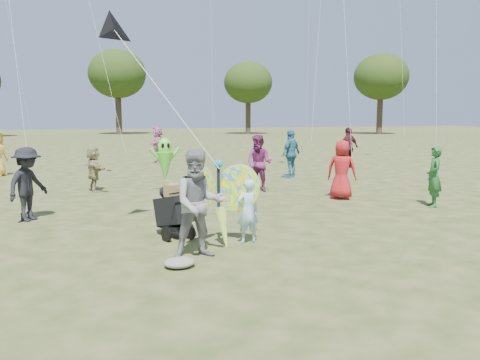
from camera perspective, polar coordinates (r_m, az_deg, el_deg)
name	(u,v)px	position (r m, az deg, el deg)	size (l,w,h in m)	color
ground	(277,248)	(8.82, 4.51, -8.31)	(160.00, 160.00, 0.00)	#51592B
child_girl	(248,211)	(9.02, 0.94, -3.82)	(0.46, 0.30, 1.25)	#A4CFE8
adult_man	(199,204)	(8.09, -5.02, -2.91)	(0.92, 0.72, 1.89)	gray
grey_bag	(179,263)	(7.79, -7.39, -9.95)	(0.51, 0.42, 0.16)	gray
crowd_a	(342,170)	(14.07, 12.30, 1.25)	(0.85, 0.56, 1.75)	#AE1B1F
crowd_b	(28,184)	(11.97, -24.47, -0.46)	(1.12, 0.64, 1.73)	black
crowd_c	(291,154)	(18.59, 6.24, 3.22)	(1.12, 0.47, 1.91)	teal
crowd_d	(94,169)	(15.84, -17.40, 1.28)	(1.36, 0.43, 1.46)	#97885C
crowd_e	(259,163)	(15.14, 2.34, 2.06)	(0.89, 0.70, 1.84)	#712558
crowd_f	(434,177)	(13.61, 22.57, 0.39)	(0.60, 0.39, 1.64)	#235F2A
crowd_h	(348,148)	(22.44, 13.08, 3.86)	(1.12, 0.47, 1.91)	#4E1A22
crowd_j	(158,144)	(24.81, -10.01, 4.30)	(1.76, 0.56, 1.90)	#C6719F
jogging_stroller	(174,206)	(9.64, -8.07, -3.21)	(0.78, 1.15, 1.09)	black
butterfly_kite	(220,201)	(8.85, -2.41, -2.63)	(1.74, 0.75, 1.84)	#E7244D
delta_kite_rig	(115,31)	(10.06, -15.01, 17.16)	(1.99, 2.43, 3.04)	black
alien_kite	(165,162)	(15.32, -9.14, 2.23)	(1.12, 0.69, 1.74)	#5CE235
tree_line	(141,74)	(53.38, -11.95, 12.47)	(91.78, 33.60, 10.79)	#3A2D21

